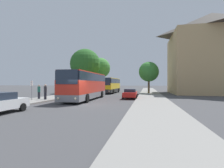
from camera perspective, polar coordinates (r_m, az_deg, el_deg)
ground_plane at (r=18.06m, az=-9.45°, el=-6.61°), size 300.00×300.00×0.00m
sidewalk_left at (r=21.52m, az=-27.25°, el=-5.33°), size 4.00×120.00×0.15m
sidewalk_right at (r=16.92m, az=13.50°, el=-6.82°), size 4.00×120.00×0.15m
building_right_background at (r=42.10m, az=29.80°, el=8.70°), size 16.02×14.61×16.76m
bus_front at (r=23.27m, az=-8.50°, el=-0.43°), size 3.04×12.09×3.53m
bus_middle at (r=38.60m, az=-0.56°, el=-0.38°), size 2.95×10.92×3.26m
parked_car_right_near at (r=24.83m, az=6.01°, el=-3.07°), size 2.01×4.59×1.35m
bus_stop_sign at (r=22.88m, az=-24.73°, el=-1.14°), size 0.08×0.45×2.35m
pedestrian_waiting_near at (r=24.66m, az=-22.75°, el=-2.30°), size 0.36×0.36×1.82m
pedestrian_waiting_far at (r=23.11m, az=-20.95°, el=-2.38°), size 0.36×0.36×1.87m
tree_left_near at (r=40.09m, az=-8.75°, el=6.47°), size 6.76×6.76×9.76m
tree_left_far at (r=47.46m, az=-3.90°, el=5.22°), size 5.46×5.46×8.89m
tree_right_near at (r=36.66m, az=11.92°, el=3.92°), size 4.08×4.08×6.43m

